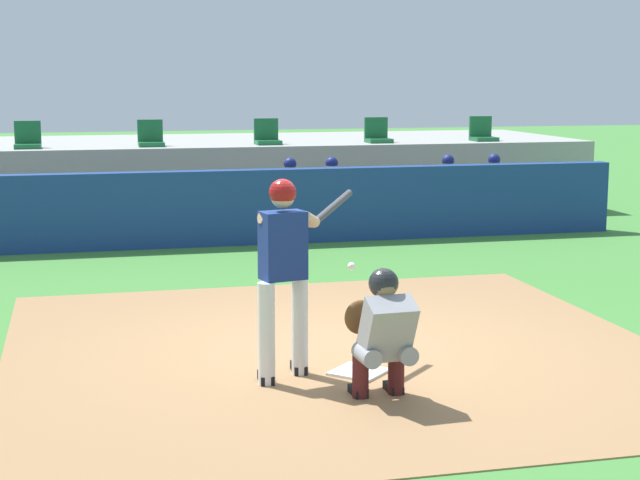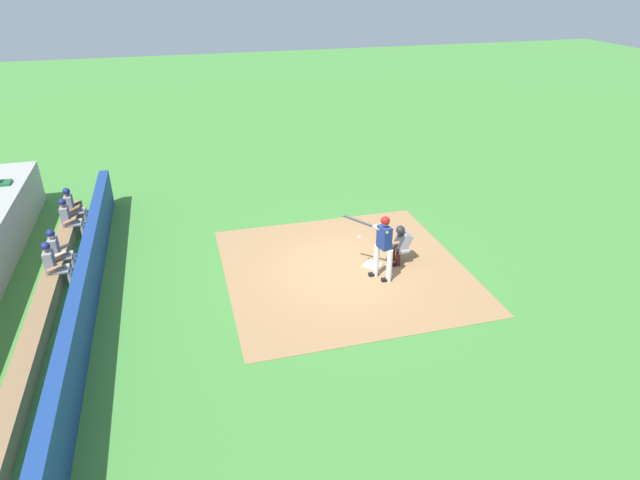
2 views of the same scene
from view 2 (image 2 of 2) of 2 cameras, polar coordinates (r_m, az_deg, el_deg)
The scene contains 11 objects.
ground_plane at distance 14.85m, azimuth 2.61°, elevation -3.10°, with size 80.00×80.00×0.00m, color #428438.
dirt_infield at distance 14.85m, azimuth 2.61°, elevation -3.08°, with size 6.40×6.40×0.01m, color #9E754C.
home_plate at distance 15.08m, azimuth 5.51°, elevation -2.61°, with size 0.44×0.44×0.02m, color white.
batter_at_plate at distance 14.04m, azimuth 6.61°, elevation -0.36°, with size 1.11×1.05×1.80m.
catcher_crouched at distance 15.04m, azimuth 8.33°, elevation -0.32°, with size 0.50×1.53×1.13m.
dugout_wall at distance 14.21m, azimuth -23.26°, elevation -4.26°, with size 13.00×0.30×1.20m, color navy.
dugout_bench at distance 14.60m, azimuth -26.85°, elevation -5.94°, with size 11.80×0.44×0.45m, color olive.
dugout_player_0 at distance 15.30m, azimuth -26.00°, elevation -2.24°, with size 0.49×0.70×1.30m.
dugout_player_1 at distance 15.94m, azimuth -25.64°, elevation -0.99°, with size 0.49×0.70×1.30m.
dugout_player_2 at distance 17.84m, azimuth -24.72°, elevation 2.14°, with size 0.49×0.70×1.30m.
dugout_player_3 at distance 18.64m, azimuth -24.40°, elevation 3.24°, with size 0.49×0.70×1.30m.
Camera 2 is at (-12.17, 4.02, 7.50)m, focal length 30.50 mm.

